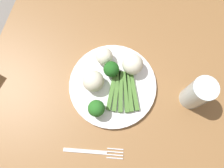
% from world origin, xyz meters
% --- Properties ---
extents(ground_plane, '(6.00, 6.00, 0.02)m').
position_xyz_m(ground_plane, '(0.00, 0.00, -0.01)').
color(ground_plane, gray).
extents(dining_table, '(1.18, 0.87, 0.76)m').
position_xyz_m(dining_table, '(0.00, 0.00, 0.64)').
color(dining_table, olive).
rests_on(dining_table, ground_plane).
extents(plate, '(0.26, 0.26, 0.01)m').
position_xyz_m(plate, '(0.03, -0.04, 0.77)').
color(plate, white).
rests_on(plate, dining_table).
extents(asparagus_bundle, '(0.13, 0.10, 0.01)m').
position_xyz_m(asparagus_bundle, '(0.05, -0.01, 0.78)').
color(asparagus_bundle, '#47752D').
rests_on(asparagus_bundle, plate).
extents(broccoli_outer_edge, '(0.05, 0.05, 0.06)m').
position_xyz_m(broccoli_outer_edge, '(-0.00, -0.06, 0.80)').
color(broccoli_outer_edge, '#4C7F2B').
rests_on(broccoli_outer_edge, plate).
extents(broccoli_near_center, '(0.05, 0.05, 0.06)m').
position_xyz_m(broccoli_near_center, '(0.12, -0.07, 0.81)').
color(broccoli_near_center, '#568E33').
rests_on(broccoli_near_center, plate).
extents(cauliflower_back, '(0.06, 0.06, 0.06)m').
position_xyz_m(cauliflower_back, '(0.05, -0.10, 0.80)').
color(cauliflower_back, silver).
rests_on(cauliflower_back, plate).
extents(cauliflower_mid, '(0.05, 0.05, 0.05)m').
position_xyz_m(cauliflower_mid, '(-0.04, -0.09, 0.80)').
color(cauliflower_mid, white).
rests_on(cauliflower_mid, plate).
extents(cauliflower_back_right, '(0.06, 0.06, 0.06)m').
position_xyz_m(cauliflower_back_right, '(-0.03, 0.00, 0.80)').
color(cauliflower_back_right, white).
rests_on(cauliflower_back_right, plate).
extents(fork, '(0.05, 0.17, 0.00)m').
position_xyz_m(fork, '(0.23, -0.04, 0.76)').
color(fork, silver).
rests_on(fork, dining_table).
extents(water_glass, '(0.06, 0.06, 0.12)m').
position_xyz_m(water_glass, '(0.01, 0.19, 0.82)').
color(water_glass, silver).
rests_on(water_glass, dining_table).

